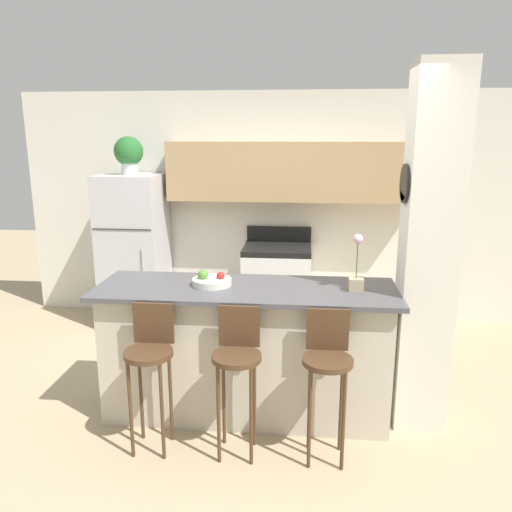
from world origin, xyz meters
TOP-DOWN VIEW (x-y plane):
  - ground_plane at (0.00, 0.00)m, footprint 14.00×14.00m
  - wall_back at (0.11, 2.12)m, footprint 5.60×0.38m
  - pillar_right at (1.27, 0.01)m, footprint 0.38×0.32m
  - counter_bar at (0.00, 0.00)m, footprint 2.19×0.71m
  - refrigerator at (-1.46, 1.79)m, footprint 0.65×0.71m
  - stove_range at (0.13, 1.83)m, footprint 0.73×0.65m
  - bar_stool_left at (-0.58, -0.48)m, footprint 0.32×0.32m
  - bar_stool_mid at (0.00, -0.48)m, footprint 0.32×0.32m
  - bar_stool_right at (0.58, -0.48)m, footprint 0.32×0.32m
  - potted_plant_on_fridge at (-1.46, 1.79)m, footprint 0.31×0.31m
  - orchid_vase at (0.79, 0.00)m, footprint 0.10×0.10m
  - fruit_bowl at (-0.26, 0.03)m, footprint 0.29×0.29m
  - trash_bin at (-0.91, 1.55)m, footprint 0.28×0.28m

SIDE VIEW (x-z plane):
  - ground_plane at x=0.00m, z-range 0.00..0.00m
  - trash_bin at x=-0.91m, z-range 0.00..0.38m
  - stove_range at x=0.13m, z-range -0.07..1.00m
  - counter_bar at x=0.00m, z-range 0.00..1.01m
  - bar_stool_left at x=-0.58m, z-range 0.16..1.16m
  - bar_stool_mid at x=0.00m, z-range 0.16..1.16m
  - bar_stool_right at x=0.58m, z-range 0.16..1.16m
  - refrigerator at x=-1.46m, z-range 0.00..1.67m
  - fruit_bowl at x=-0.26m, z-range 0.98..1.09m
  - orchid_vase at x=0.79m, z-range 0.93..1.34m
  - pillar_right at x=1.27m, z-range 0.00..2.55m
  - wall_back at x=0.11m, z-range 0.17..2.72m
  - potted_plant_on_fridge at x=-1.46m, z-range 1.69..2.09m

